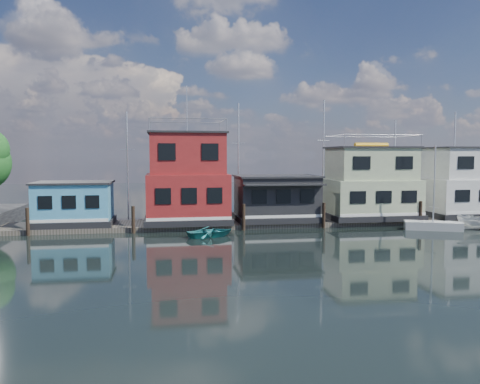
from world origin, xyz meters
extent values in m
plane|color=black|center=(0.00, 0.00, 0.00)|extent=(160.00, 160.00, 0.00)
cube|color=#595147|center=(0.00, 12.00, 0.20)|extent=(48.00, 5.00, 0.40)
cube|color=black|center=(-18.00, 12.00, 0.65)|extent=(6.40, 4.90, 0.50)
cube|color=#489CC6|center=(-18.00, 12.00, 2.40)|extent=(6.00, 4.50, 3.00)
cube|color=black|center=(-18.00, 12.00, 3.98)|extent=(6.30, 4.80, 0.16)
cube|color=black|center=(-8.50, 12.00, 0.65)|extent=(7.40, 5.90, 0.50)
cube|color=maroon|center=(-8.50, 12.00, 2.77)|extent=(7.00, 5.50, 3.74)
cube|color=maroon|center=(-8.50, 12.00, 6.37)|extent=(6.30, 4.95, 3.46)
cube|color=black|center=(-8.50, 12.00, 8.18)|extent=(6.65, 5.23, 0.16)
cylinder|color=silver|center=(-8.50, 12.00, 10.26)|extent=(0.08, 0.08, 4.00)
cube|color=black|center=(-0.50, 12.00, 0.65)|extent=(7.40, 5.40, 0.50)
cube|color=black|center=(-0.50, 12.00, 2.60)|extent=(7.00, 5.00, 3.40)
cube|color=black|center=(-0.50, 12.00, 4.38)|extent=(7.30, 5.30, 0.16)
cube|color=black|center=(-0.50, 9.20, 3.79)|extent=(7.00, 1.20, 0.12)
cube|color=black|center=(8.50, 12.00, 0.65)|extent=(8.40, 5.90, 0.50)
cube|color=#A5B48B|center=(8.50, 12.00, 2.46)|extent=(8.00, 5.50, 3.12)
cube|color=#A5B48B|center=(8.50, 12.00, 5.46)|extent=(7.20, 4.95, 2.88)
cube|color=black|center=(8.50, 12.00, 6.98)|extent=(7.60, 5.23, 0.16)
cylinder|color=orange|center=(8.50, 12.00, 7.15)|extent=(3.20, 0.56, 0.56)
cube|color=black|center=(18.50, 12.00, 0.65)|extent=(8.40, 5.90, 0.50)
cube|color=silver|center=(18.50, 12.00, 2.46)|extent=(8.00, 5.50, 3.12)
cube|color=silver|center=(18.50, 12.00, 5.46)|extent=(7.20, 4.95, 2.88)
cube|color=black|center=(18.50, 12.00, 6.98)|extent=(7.60, 5.23, 0.16)
cylinder|color=#2D2116|center=(-21.00, 9.20, 1.10)|extent=(0.28, 0.28, 2.20)
cylinder|color=#2D2116|center=(-13.00, 9.20, 1.10)|extent=(0.28, 0.28, 2.20)
cylinder|color=#2D2116|center=(-4.00, 9.20, 1.10)|extent=(0.28, 0.28, 2.20)
cylinder|color=#2D2116|center=(3.00, 9.20, 1.10)|extent=(0.28, 0.28, 2.20)
cylinder|color=#2D2116|center=(12.00, 9.20, 1.10)|extent=(0.28, 0.28, 2.20)
cylinder|color=silver|center=(-14.00, 18.00, 5.25)|extent=(0.16, 0.16, 10.50)
cylinder|color=silver|center=(-14.00, 18.00, 6.83)|extent=(1.40, 0.06, 0.06)
cylinder|color=silver|center=(-3.00, 18.00, 5.75)|extent=(0.16, 0.16, 11.50)
cylinder|color=silver|center=(-3.00, 18.00, 7.48)|extent=(1.40, 0.06, 0.06)
cylinder|color=silver|center=(6.00, 18.00, 6.00)|extent=(0.16, 0.16, 12.00)
cylinder|color=silver|center=(6.00, 18.00, 7.80)|extent=(1.40, 0.06, 0.06)
cylinder|color=silver|center=(14.00, 18.00, 5.00)|extent=(0.16, 0.16, 10.00)
cylinder|color=silver|center=(14.00, 18.00, 6.50)|extent=(1.40, 0.06, 0.06)
cylinder|color=silver|center=(21.00, 18.00, 5.50)|extent=(0.16, 0.16, 11.00)
cylinder|color=silver|center=(21.00, 18.00, 7.15)|extent=(1.40, 0.06, 0.06)
cylinder|color=#AC121B|center=(11.98, 7.70, 0.20)|extent=(2.73, 0.68, 0.40)
imported|color=silver|center=(15.64, 6.20, 0.69)|extent=(3.84, 2.56, 1.39)
cube|color=silver|center=(11.76, 6.84, 0.35)|extent=(4.75, 3.11, 0.70)
cylinder|color=silver|center=(11.76, 6.84, 3.91)|extent=(0.12, 0.12, 6.42)
cube|color=silver|center=(11.76, 6.84, 1.91)|extent=(0.58, 1.32, 0.05)
imported|color=teal|center=(-7.04, 6.54, 0.37)|extent=(4.21, 3.53, 0.75)
camera|label=1|loc=(-10.63, -28.92, 6.25)|focal=35.00mm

